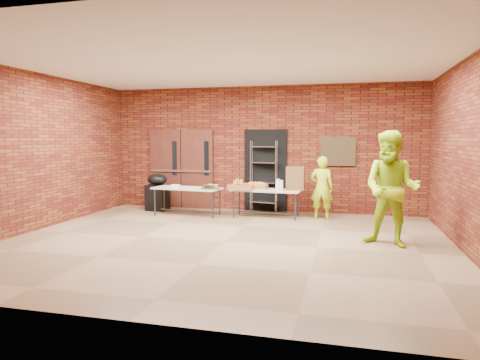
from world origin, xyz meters
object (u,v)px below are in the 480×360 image
object	(u,v)px
coffee_dispenser	(296,178)
volunteer_woman	(322,188)
covered_grill	(157,192)
table_right	(266,192)
volunteer_man	(392,189)
table_left	(187,190)
wire_rack	(264,176)

from	to	relation	value
coffee_dispenser	volunteer_woman	world-z (taller)	volunteer_woman
covered_grill	table_right	bearing A→B (deg)	-1.95
covered_grill	volunteer_woman	world-z (taller)	volunteer_woman
volunteer_woman	volunteer_man	xyz separation A→B (m)	(1.31, -2.27, 0.27)
table_left	volunteer_woman	xyz separation A→B (m)	(3.19, 0.31, 0.11)
volunteer_woman	covered_grill	bearing A→B (deg)	0.51
coffee_dispenser	wire_rack	bearing A→B (deg)	144.46
table_right	volunteer_man	xyz separation A→B (m)	(2.59, -2.15, 0.39)
wire_rack	table_left	bearing A→B (deg)	-138.55
table_left	table_right	size ratio (longest dim) A/B	1.04
volunteer_woman	volunteer_man	bearing A→B (deg)	123.05
table_left	volunteer_woman	size ratio (longest dim) A/B	1.18
table_left	volunteer_man	distance (m)	4.92
table_right	coffee_dispenser	distance (m)	0.76
covered_grill	volunteer_woman	distance (m)	4.23
table_left	table_right	world-z (taller)	table_left
coffee_dispenser	volunteer_man	xyz separation A→B (m)	(1.91, -2.27, 0.06)
table_left	coffee_dispenser	bearing A→B (deg)	13.68
table_left	volunteer_man	xyz separation A→B (m)	(4.50, -1.96, 0.38)
table_right	volunteer_woman	world-z (taller)	volunteer_woman
table_left	volunteer_woman	distance (m)	3.21
coffee_dispenser	covered_grill	distance (m)	3.65
wire_rack	table_left	size ratio (longest dim) A/B	1.05
wire_rack	volunteer_woman	distance (m)	1.63
coffee_dispenser	covered_grill	xyz separation A→B (m)	(-3.61, 0.19, -0.46)
coffee_dispenser	volunteer_man	world-z (taller)	volunteer_man
volunteer_man	covered_grill	bearing A→B (deg)	177.38
table_right	covered_grill	bearing A→B (deg)	177.44
covered_grill	volunteer_woman	xyz separation A→B (m)	(4.22, -0.19, 0.25)
table_left	table_right	bearing A→B (deg)	12.56
table_right	covered_grill	world-z (taller)	covered_grill
wire_rack	coffee_dispenser	size ratio (longest dim) A/B	3.34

